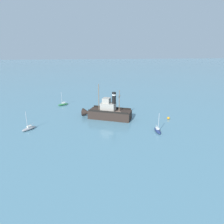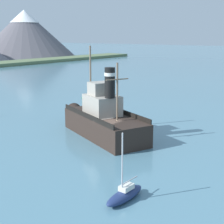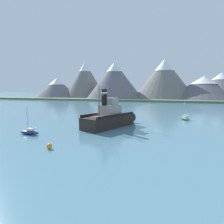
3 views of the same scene
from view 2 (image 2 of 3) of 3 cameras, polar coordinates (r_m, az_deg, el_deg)
ground_plane at (r=36.22m, az=-0.82°, el=-5.16°), size 600.00×600.00×0.00m
old_tugboat at (r=38.47m, az=-1.70°, el=-1.25°), size 8.70×14.59×9.90m
sailboat_green at (r=59.24m, az=-3.34°, el=2.36°), size 2.82×3.85×4.90m
sailboat_navy at (r=24.28m, az=2.14°, el=-13.50°), size 3.82×1.18×4.90m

